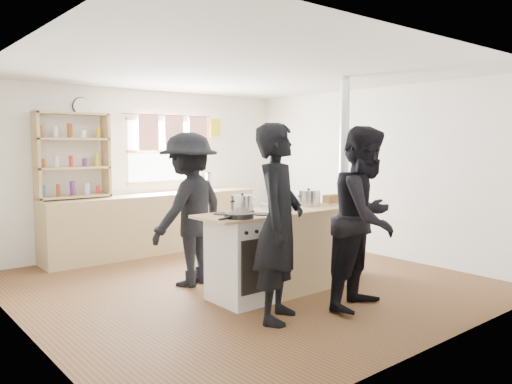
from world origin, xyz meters
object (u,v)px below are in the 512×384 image
bread_board (332,200)px  person_near_right (366,218)px  skillet_greens (239,215)px  roast_tray (279,206)px  stockpot_counter (308,198)px  stockpot_stove (242,203)px  flue_heater (343,224)px  person_near_left (279,223)px  cooking_island (284,250)px  person_far (189,209)px  thermos (209,182)px

bread_board → person_near_right: person_near_right is taller
person_near_right → skillet_greens: bearing=129.4°
roast_tray → stockpot_counter: size_ratio=1.38×
stockpot_stove → bread_board: stockpot_stove is taller
roast_tray → bread_board: bread_board is taller
flue_heater → person_near_left: flue_heater is taller
skillet_greens → stockpot_counter: bearing=11.7°
cooking_island → flue_heater: flue_heater is taller
person_near_right → stockpot_stove: bearing=107.4°
skillet_greens → person_near_left: 0.50m
roast_tray → person_far: (-0.66, 0.84, -0.06)m
cooking_island → person_far: 1.22m
flue_heater → bread_board: bearing=-168.6°
roast_tray → person_near_left: person_near_left is taller
thermos → cooking_island: 2.95m
thermos → flue_heater: size_ratio=0.11×
stockpot_counter → person_near_right: 1.06m
roast_tray → person_near_right: bearing=-74.7°
stockpot_stove → person_far: (-0.25, 0.70, -0.12)m
thermos → bread_board: bearing=-91.1°
cooking_island → stockpot_counter: 0.73m
skillet_greens → person_far: bearing=85.6°
thermos → person_near_right: (-0.60, -3.71, -0.12)m
roast_tray → person_near_left: bearing=-131.8°
skillet_greens → stockpot_counter: (1.24, 0.26, 0.07)m
skillet_greens → person_near_left: (0.09, -0.49, -0.03)m
stockpot_counter → roast_tray: bearing=-177.5°
stockpot_counter → person_near_right: bearing=-102.2°
thermos → bread_board: 2.77m
roast_tray → flue_heater: bearing=-0.4°
cooking_island → roast_tray: (-0.03, 0.07, 0.50)m
bread_board → flue_heater: size_ratio=0.11×
roast_tray → bread_board: size_ratio=1.40×
roast_tray → bread_board: 0.82m
bread_board → person_far: size_ratio=0.16×
cooking_island → roast_tray: bearing=116.3°
bread_board → person_near_right: 1.09m
cooking_island → person_near_left: bearing=-135.9°
cooking_island → stockpot_stove: bearing=154.8°
skillet_greens → stockpot_stove: size_ratio=1.48×
bread_board → roast_tray: bearing=175.6°
stockpot_counter → stockpot_stove: bearing=172.5°
thermos → stockpot_counter: bearing=-97.9°
thermos → person_near_left: person_near_left is taller
flue_heater → person_near_right: bearing=-129.3°
roast_tray → person_near_right: (0.28, -1.01, -0.04)m
stockpot_counter → bread_board: bearing=-15.0°
roast_tray → person_far: bearing=128.2°
stockpot_stove → person_near_left: (-0.24, -0.87, -0.09)m
stockpot_stove → stockpot_counter: 0.91m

